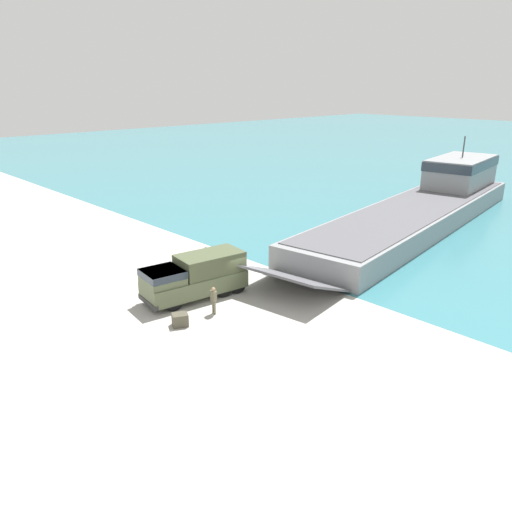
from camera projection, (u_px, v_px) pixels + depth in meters
The scene contains 6 objects.
ground_plane at pixel (240, 289), 34.53m from camera, with size 240.00×240.00×0.00m, color #B7B5AD.
landing_craft at pixel (429, 201), 51.88m from camera, with size 12.64×43.28×7.80m.
military_truck at pixel (195, 276), 32.83m from camera, with size 3.46×7.22×2.84m.
soldier_on_ramp at pixel (214, 299), 30.54m from camera, with size 0.47×0.31×1.77m.
mooring_bollard at pixel (206, 251), 41.06m from camera, with size 0.32×0.32×0.78m.
cargo_crate at pixel (180, 320), 29.25m from camera, with size 0.75×0.90×0.75m, color #4C4738.
Camera 1 is at (23.77, -21.26, 13.48)m, focal length 35.00 mm.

